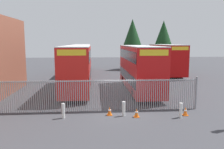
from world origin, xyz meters
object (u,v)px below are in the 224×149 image
object	(u,v)px
double_decker_bus_behind_fence_left	(77,66)
double_decker_bus_behind_fence_right	(166,58)
traffic_cone_near_kerb	(110,111)
bollard_near_left	(63,111)
traffic_cone_by_gate	(137,113)
traffic_cone_mid_forecourt	(185,111)
double_decker_bus_near_gate	(139,67)
double_decker_bus_far_back	(82,58)
bollard_center_front	(124,109)
bollard_near_right	(181,110)

from	to	relation	value
double_decker_bus_behind_fence_left	double_decker_bus_behind_fence_right	world-z (taller)	same
double_decker_bus_behind_fence_right	traffic_cone_near_kerb	xyz separation A→B (m)	(-9.67, -18.83, -2.13)
bollard_near_left	traffic_cone_by_gate	size ratio (longest dim) A/B	1.61
double_decker_bus_behind_fence_right	traffic_cone_mid_forecourt	distance (m)	19.94
double_decker_bus_near_gate	double_decker_bus_behind_fence_left	size ratio (longest dim) A/B	1.00
double_decker_bus_behind_fence_left	double_decker_bus_behind_fence_right	distance (m)	16.40
double_decker_bus_near_gate	traffic_cone_mid_forecourt	bearing A→B (deg)	-78.66
double_decker_bus_far_back	traffic_cone_mid_forecourt	size ratio (longest dim) A/B	18.32
bollard_center_front	double_decker_bus_near_gate	bearing A→B (deg)	71.82
double_decker_bus_far_back	double_decker_bus_behind_fence_left	bearing A→B (deg)	-88.97
bollard_near_left	bollard_near_right	xyz separation A→B (m)	(7.41, -0.45, 0.00)
double_decker_bus_near_gate	traffic_cone_by_gate	distance (m)	8.31
bollard_near_left	traffic_cone_mid_forecourt	xyz separation A→B (m)	(7.88, -0.06, -0.19)
double_decker_bus_far_back	bollard_center_front	bearing A→B (deg)	-80.03
double_decker_bus_behind_fence_left	double_decker_bus_near_gate	bearing A→B (deg)	-6.04
double_decker_bus_far_back	traffic_cone_near_kerb	size ratio (longest dim) A/B	18.32
double_decker_bus_far_back	double_decker_bus_near_gate	bearing A→B (deg)	-65.78
double_decker_bus_far_back	traffic_cone_near_kerb	xyz separation A→B (m)	(2.86, -21.22, -2.13)
double_decker_bus_behind_fence_right	traffic_cone_by_gate	size ratio (longest dim) A/B	18.32
bollard_near_left	traffic_cone_by_gate	xyz separation A→B (m)	(4.64, -0.15, -0.19)
double_decker_bus_near_gate	double_decker_bus_far_back	xyz separation A→B (m)	(-6.25, 13.89, 0.00)
double_decker_bus_behind_fence_left	traffic_cone_mid_forecourt	size ratio (longest dim) A/B	18.32
double_decker_bus_behind_fence_right	bollard_near_right	xyz separation A→B (m)	(-5.20, -19.65, -1.95)
bollard_near_right	traffic_cone_near_kerb	xyz separation A→B (m)	(-4.47, 0.82, -0.19)
double_decker_bus_behind_fence_left	bollard_near_left	size ratio (longest dim) A/B	11.38
double_decker_bus_near_gate	bollard_center_front	world-z (taller)	double_decker_bus_near_gate
bollard_center_front	traffic_cone_mid_forecourt	bearing A→B (deg)	-3.02
double_decker_bus_behind_fence_left	double_decker_bus_far_back	bearing A→B (deg)	91.03
double_decker_bus_near_gate	bollard_near_left	distance (m)	10.15
double_decker_bus_near_gate	bollard_near_right	xyz separation A→B (m)	(1.09, -8.15, -1.95)
bollard_near_right	traffic_cone_by_gate	size ratio (longest dim) A/B	1.61
bollard_near_left	traffic_cone_near_kerb	distance (m)	2.97
traffic_cone_mid_forecourt	bollard_center_front	bearing A→B (deg)	176.98
double_decker_bus_far_back	bollard_near_right	distance (m)	23.30
double_decker_bus_behind_fence_right	double_decker_bus_far_back	size ratio (longest dim) A/B	1.00
double_decker_bus_behind_fence_right	bollard_center_front	size ratio (longest dim) A/B	11.38
double_decker_bus_behind_fence_left	traffic_cone_near_kerb	xyz separation A→B (m)	(2.62, -7.97, -2.13)
double_decker_bus_far_back	bollard_near_left	world-z (taller)	double_decker_bus_far_back
double_decker_bus_behind_fence_right	traffic_cone_near_kerb	size ratio (longest dim) A/B	18.32
double_decker_bus_near_gate	traffic_cone_near_kerb	bearing A→B (deg)	-114.79
traffic_cone_by_gate	traffic_cone_mid_forecourt	xyz separation A→B (m)	(3.25, 0.10, 0.00)
double_decker_bus_far_back	traffic_cone_by_gate	world-z (taller)	double_decker_bus_far_back
bollard_center_front	traffic_cone_by_gate	xyz separation A→B (m)	(0.79, -0.31, -0.19)
double_decker_bus_behind_fence_left	bollard_near_left	bearing A→B (deg)	-92.20
double_decker_bus_behind_fence_right	traffic_cone_by_gate	distance (m)	21.04
double_decker_bus_near_gate	bollard_center_front	size ratio (longest dim) A/B	11.38
double_decker_bus_near_gate	double_decker_bus_behind_fence_left	world-z (taller)	same
double_decker_bus_far_back	traffic_cone_near_kerb	distance (m)	21.52
double_decker_bus_near_gate	double_decker_bus_behind_fence_left	bearing A→B (deg)	173.96
bollard_center_front	double_decker_bus_behind_fence_right	bearing A→B (deg)	65.29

